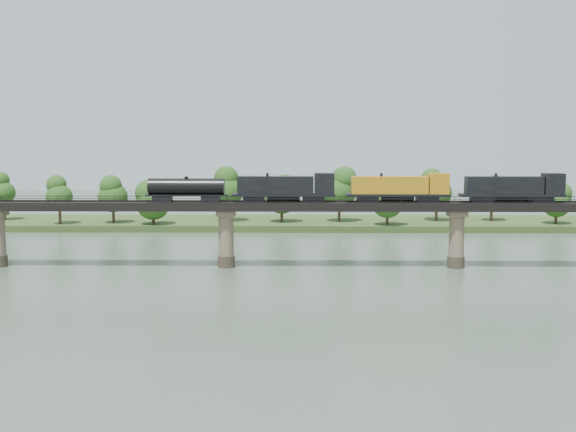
{
  "coord_description": "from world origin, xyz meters",
  "views": [
    {
      "loc": [
        12.51,
        -93.99,
        23.44
      ],
      "look_at": [
        10.78,
        30.0,
        9.0
      ],
      "focal_mm": 45.0,
      "sensor_mm": 36.0,
      "label": 1
    }
  ],
  "objects": [
    {
      "name": "bridge",
      "position": [
        0.0,
        30.0,
        5.46
      ],
      "size": [
        236.0,
        30.0,
        11.5
      ],
      "color": "#473A2D",
      "rests_on": "ground"
    },
    {
      "name": "freight_train",
      "position": [
        23.26,
        30.0,
        13.86
      ],
      "size": [
        71.91,
        2.8,
        4.95
      ],
      "color": "black",
      "rests_on": "bridge"
    },
    {
      "name": "far_treeline",
      "position": [
        -8.21,
        80.52,
        8.83
      ],
      "size": [
        289.06,
        17.54,
        13.6
      ],
      "color": "#382619",
      "rests_on": "far_bank"
    },
    {
      "name": "bridge_superstructure",
      "position": [
        0.0,
        30.0,
        11.79
      ],
      "size": [
        220.0,
        4.9,
        0.75
      ],
      "color": "black",
      "rests_on": "bridge"
    },
    {
      "name": "ground",
      "position": [
        0.0,
        0.0,
        0.0
      ],
      "size": [
        400.0,
        400.0,
        0.0
      ],
      "primitive_type": "plane",
      "color": "#3D4E3D",
      "rests_on": "ground"
    },
    {
      "name": "far_bank",
      "position": [
        0.0,
        85.0,
        0.8
      ],
      "size": [
        300.0,
        24.0,
        1.6
      ],
      "primitive_type": "cube",
      "color": "#2E471C",
      "rests_on": "ground"
    }
  ]
}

